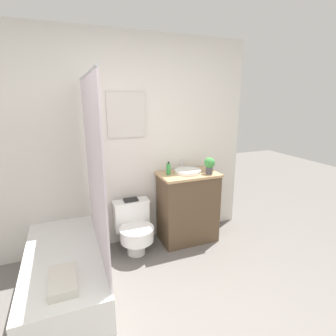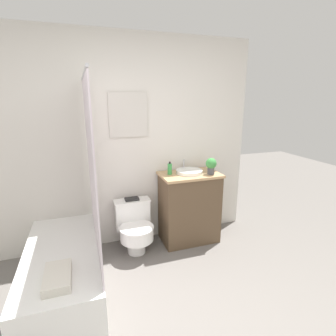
{
  "view_description": "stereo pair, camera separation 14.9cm",
  "coord_description": "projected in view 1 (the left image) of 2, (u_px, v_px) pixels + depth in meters",
  "views": [
    {
      "loc": [
        -0.65,
        -1.08,
        1.79
      ],
      "look_at": [
        0.37,
        1.49,
        1.04
      ],
      "focal_mm": 28.0,
      "sensor_mm": 36.0,
      "label": 1
    },
    {
      "loc": [
        -0.51,
        -1.13,
        1.79
      ],
      "look_at": [
        0.37,
        1.49,
        1.04
      ],
      "focal_mm": 28.0,
      "sensor_mm": 36.0,
      "label": 2
    }
  ],
  "objects": [
    {
      "name": "book_on_tank",
      "position": [
        131.0,
        200.0,
        3.13
      ],
      "size": [
        0.17,
        0.11,
        0.02
      ],
      "color": "black",
      "rests_on": "toilet"
    },
    {
      "name": "toilet",
      "position": [
        134.0,
        227.0,
        3.09
      ],
      "size": [
        0.43,
        0.52,
        0.6
      ],
      "color": "white",
      "rests_on": "ground_plane"
    },
    {
      "name": "wall_back",
      "position": [
        124.0,
        144.0,
        3.1
      ],
      "size": [
        3.19,
        0.07,
        2.5
      ],
      "color": "silver",
      "rests_on": "ground_plane"
    },
    {
      "name": "sink",
      "position": [
        188.0,
        171.0,
        3.22
      ],
      "size": [
        0.32,
        0.36,
        0.13
      ],
      "color": "white",
      "rests_on": "vanity"
    },
    {
      "name": "vanity",
      "position": [
        188.0,
        207.0,
        3.33
      ],
      "size": [
        0.73,
        0.46,
        0.89
      ],
      "color": "brown",
      "rests_on": "ground_plane"
    },
    {
      "name": "soap_bottle",
      "position": [
        168.0,
        169.0,
        3.15
      ],
      "size": [
        0.05,
        0.05,
        0.16
      ],
      "color": "green",
      "rests_on": "vanity"
    },
    {
      "name": "potted_plant",
      "position": [
        209.0,
        164.0,
        3.16
      ],
      "size": [
        0.13,
        0.13,
        0.2
      ],
      "color": "#4C4C51",
      "rests_on": "vanity"
    },
    {
      "name": "shower_area",
      "position": [
        67.0,
        268.0,
        2.41
      ],
      "size": [
        0.67,
        1.46,
        1.98
      ],
      "color": "white",
      "rests_on": "ground_plane"
    }
  ]
}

